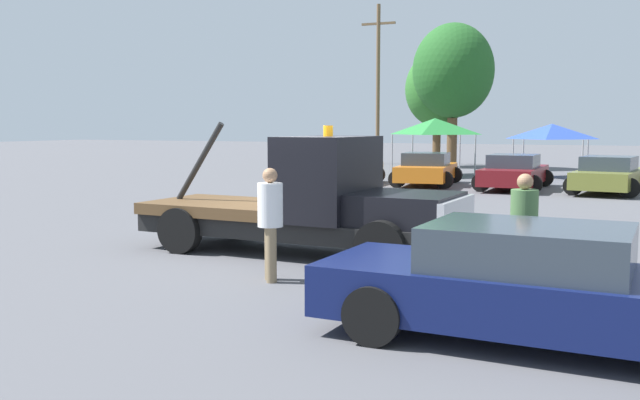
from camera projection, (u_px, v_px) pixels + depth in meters
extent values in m
plane|color=#545459|center=(296.00, 253.00, 13.65)|extent=(160.00, 160.00, 0.00)
cube|color=black|center=(296.00, 226.00, 13.59)|extent=(6.22, 2.10, 0.35)
cube|color=black|center=(406.00, 209.00, 12.55)|extent=(1.79, 1.83, 0.55)
cube|color=silver|center=(457.00, 213.00, 12.15)|extent=(0.19, 1.88, 0.50)
cube|color=black|center=(328.00, 178.00, 13.19)|extent=(1.43, 2.13, 1.54)
cube|color=brown|center=(229.00, 207.00, 14.25)|extent=(3.15, 2.20, 0.22)
cylinder|color=black|center=(200.00, 162.00, 14.47)|extent=(1.19, 0.16, 1.63)
cylinder|color=orange|center=(328.00, 131.00, 13.10)|extent=(0.18, 0.18, 0.20)
cylinder|color=black|center=(419.00, 231.00, 13.52)|extent=(0.88, 0.26, 0.88)
cylinder|color=black|center=(380.00, 247.00, 11.77)|extent=(0.88, 0.26, 0.88)
cylinder|color=black|center=(237.00, 218.00, 15.37)|extent=(0.88, 0.26, 0.88)
cylinder|color=black|center=(180.00, 230.00, 13.62)|extent=(0.88, 0.26, 0.88)
cube|color=#0F194C|center=(551.00, 298.00, 7.90)|extent=(5.25, 2.04, 0.60)
cube|color=#333D47|center=(528.00, 247.00, 7.96)|extent=(2.23, 1.71, 0.50)
cylinder|color=black|center=(423.00, 284.00, 9.50)|extent=(0.68, 0.22, 0.68)
cylinder|color=black|center=(373.00, 315.00, 7.92)|extent=(0.68, 0.22, 0.68)
cylinder|color=#847051|center=(516.00, 264.00, 10.39)|extent=(0.16, 0.16, 0.85)
cylinder|color=#847051|center=(529.00, 266.00, 10.24)|extent=(0.16, 0.16, 0.85)
cylinder|color=#4C7542|center=(524.00, 213.00, 10.24)|extent=(0.39, 0.39, 0.67)
sphere|color=#A87A56|center=(525.00, 182.00, 10.19)|extent=(0.23, 0.23, 0.23)
cylinder|color=#847051|center=(271.00, 255.00, 11.08)|extent=(0.16, 0.16, 0.87)
cylinder|color=#847051|center=(270.00, 253.00, 11.29)|extent=(0.16, 0.16, 0.87)
cylinder|color=white|center=(270.00, 205.00, 11.10)|extent=(0.40, 0.40, 0.69)
sphere|color=#A87A56|center=(270.00, 175.00, 11.05)|extent=(0.23, 0.23, 0.23)
cube|color=beige|center=(344.00, 172.00, 29.33)|extent=(2.03, 4.59, 0.60)
cube|color=#333D47|center=(342.00, 158.00, 29.06)|extent=(1.73, 1.95, 0.50)
cylinder|color=black|center=(337.00, 173.00, 31.12)|extent=(0.68, 0.22, 0.68)
cylinder|color=black|center=(377.00, 175.00, 30.40)|extent=(0.68, 0.22, 0.68)
cylinder|color=black|center=(309.00, 178.00, 28.29)|extent=(0.68, 0.22, 0.68)
cylinder|color=black|center=(351.00, 180.00, 27.58)|extent=(0.68, 0.22, 0.68)
cube|color=orange|center=(427.00, 172.00, 29.01)|extent=(2.47, 4.65, 0.60)
cube|color=#333D47|center=(426.00, 159.00, 28.74)|extent=(1.92, 2.06, 0.50)
cylinder|color=black|center=(411.00, 174.00, 30.74)|extent=(0.68, 0.22, 0.68)
cylinder|color=black|center=(454.00, 175.00, 30.18)|extent=(0.68, 0.22, 0.68)
cylinder|color=black|center=(397.00, 179.00, 27.87)|extent=(0.68, 0.22, 0.68)
cylinder|color=black|center=(444.00, 180.00, 27.32)|extent=(0.68, 0.22, 0.68)
cube|color=maroon|center=(514.00, 175.00, 27.27)|extent=(1.94, 4.90, 0.60)
cube|color=#333D47|center=(514.00, 161.00, 26.99)|extent=(1.70, 2.06, 0.50)
cylinder|color=black|center=(498.00, 177.00, 29.18)|extent=(0.68, 0.22, 0.68)
cylinder|color=black|center=(545.00, 178.00, 28.42)|extent=(0.68, 0.22, 0.68)
cylinder|color=black|center=(481.00, 183.00, 26.17)|extent=(0.68, 0.22, 0.68)
cylinder|color=black|center=(532.00, 184.00, 25.41)|extent=(0.68, 0.22, 0.68)
cube|color=olive|center=(610.00, 178.00, 25.70)|extent=(2.49, 4.93, 0.60)
cube|color=#333D47|center=(609.00, 163.00, 25.44)|extent=(1.92, 2.18, 0.50)
cylinder|color=black|center=(592.00, 180.00, 27.56)|extent=(0.68, 0.22, 0.68)
cylinder|color=black|center=(573.00, 186.00, 24.84)|extent=(0.68, 0.22, 0.68)
cylinder|color=black|center=(630.00, 188.00, 23.88)|extent=(0.68, 0.22, 0.68)
cylinder|color=#9E9EA3|center=(392.00, 156.00, 33.53)|extent=(0.07, 0.07, 2.00)
cylinder|color=#9E9EA3|center=(460.00, 157.00, 32.19)|extent=(0.07, 0.07, 2.00)
cylinder|color=#9E9EA3|center=(412.00, 153.00, 36.44)|extent=(0.07, 0.07, 2.00)
cylinder|color=#9E9EA3|center=(475.00, 154.00, 35.10)|extent=(0.07, 0.07, 2.00)
pyramid|color=#287F38|center=(435.00, 126.00, 34.17)|extent=(3.22, 3.22, 0.78)
cylinder|color=#9E9EA3|center=(513.00, 159.00, 32.50)|extent=(0.07, 0.07, 1.80)
cylinder|color=#9E9EA3|center=(582.00, 160.00, 31.26)|extent=(0.07, 0.07, 1.80)
cylinder|color=#9E9EA3|center=(523.00, 156.00, 35.21)|extent=(0.07, 0.07, 1.80)
cylinder|color=#9E9EA3|center=(588.00, 158.00, 33.97)|extent=(0.07, 0.07, 1.80)
pyramid|color=#2D4CB7|center=(552.00, 131.00, 33.11)|extent=(2.99, 2.99, 0.70)
cylinder|color=brown|center=(452.00, 143.00, 40.32)|extent=(0.57, 0.57, 2.84)
ellipsoid|color=#235B23|center=(453.00, 71.00, 39.89)|extent=(4.55, 4.55, 5.28)
cylinder|color=brown|center=(436.00, 147.00, 41.89)|extent=(0.47, 0.47, 2.35)
ellipsoid|color=#2D6B28|center=(437.00, 89.00, 41.54)|extent=(3.76, 3.76, 4.36)
cylinder|color=brown|center=(378.00, 85.00, 44.60)|extent=(0.24, 0.24, 9.90)
cube|color=brown|center=(378.00, 24.00, 44.21)|extent=(2.20, 0.14, 0.14)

